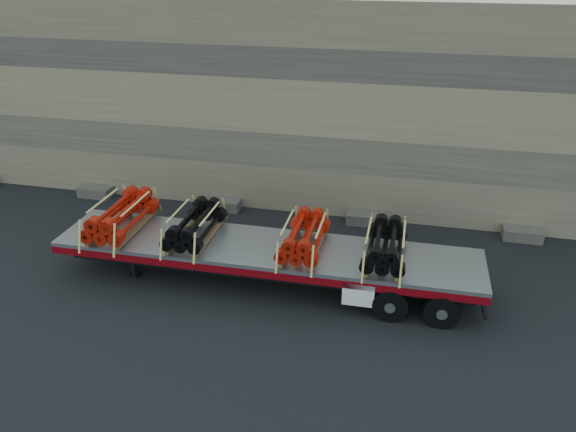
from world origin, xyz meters
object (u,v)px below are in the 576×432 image
trailer (265,264)px  bundle_midrear (304,237)px  bundle_front (121,217)px  bundle_midfront (195,226)px  bundle_rear (385,246)px

trailer → bundle_midrear: 1.43m
trailer → bundle_front: size_ratio=4.73×
trailer → bundle_front: bundle_front is taller
bundle_front → bundle_midfront: 2.19m
bundle_midrear → bundle_rear: bearing=-0.0°
bundle_front → bundle_midrear: bearing=-0.0°
bundle_front → bundle_rear: bundle_front is taller
bundle_midfront → bundle_midrear: bearing=-0.0°
trailer → bundle_front: 4.28m
bundle_midfront → bundle_front: bearing=180.0°
bundle_midfront → bundle_midrear: size_ratio=1.02×
bundle_front → trailer: bearing=-0.0°
bundle_rear → bundle_front: bearing=180.0°
bundle_front → bundle_midfront: (2.19, 0.02, -0.04)m
trailer → bundle_midfront: bundle_midfront is taller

